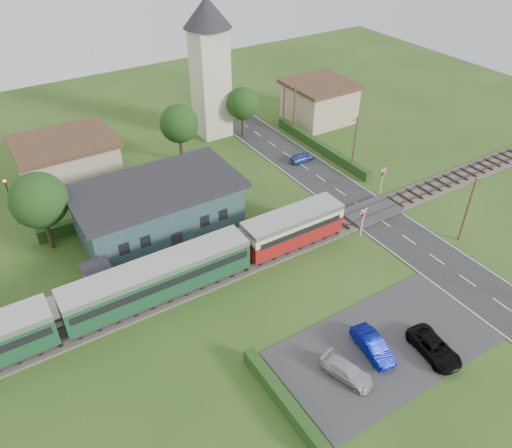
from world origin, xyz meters
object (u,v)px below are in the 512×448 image
crossing_signal_far (383,177)px  pedestrian_far (125,271)px  equipment_hut (99,278)px  house_east (319,101)px  train (122,292)px  car_park_silver (347,371)px  station_building (159,208)px  house_west (68,162)px  car_park_blue (373,345)px  car_on_road (302,157)px  crossing_signal_near (363,218)px  pedestrian_near (259,223)px  church_tower (209,59)px  car_park_dark (434,348)px

crossing_signal_far → pedestrian_far: 29.28m
equipment_hut → house_east: bearing=26.3°
train → car_park_silver: train is taller
station_building → pedestrian_far: size_ratio=10.30×
house_west → car_park_blue: (12.25, -36.92, -2.02)m
car_on_road → car_park_silver: bearing=148.6°
crossing_signal_near → equipment_hut: bearing=167.1°
house_east → pedestrian_near: (-21.94, -18.66, -1.54)m
church_tower → crossing_signal_far: 26.39m
pedestrian_far → church_tower: bearing=-61.0°
crossing_signal_near → crossing_signal_far: size_ratio=1.00×
equipment_hut → car_park_silver: 21.63m
church_tower → crossing_signal_far: bearing=-70.0°
station_building → car_on_road: (20.55, 4.04, -2.10)m
crossing_signal_far → equipment_hut: bearing=178.5°
house_west → station_building: bearing=-70.4°
car_park_dark → train: bearing=144.9°
car_on_road → car_park_blue: car_park_blue is taller
house_east → car_park_blue: house_east is taller
crossing_signal_far → station_building: bearing=164.4°
car_park_blue → car_park_silver: bearing=-158.5°
church_tower → crossing_signal_near: 29.57m
house_west → pedestrian_near: 23.65m
crossing_signal_near → crossing_signal_far: (7.20, 4.80, 0.00)m
car_on_road → house_east: bearing=-47.2°
car_on_road → pedestrian_near: pedestrian_near is taller
car_park_silver → car_on_road: bearing=42.3°
house_east → train: bearing=-149.3°
train → pedestrian_near: train is taller
crossing_signal_far → car_park_dark: (-12.54, -18.89, -1.43)m
equipment_hut → church_tower: bearing=44.7°
house_east → crossing_signal_far: bearing=-108.1°
train → house_east: bearing=30.7°
car_on_road → station_building: bearing=100.4°
train → crossing_signal_far: (30.63, 2.39, -0.04)m
equipment_hut → pedestrian_far: (2.36, 0.35, -0.52)m
car_park_blue → equipment_hut: bearing=139.8°
car_park_blue → car_park_dark: car_park_blue is taller
house_east → crossing_signal_far: 20.64m
equipment_hut → pedestrian_near: bearing=0.5°
station_building → house_east: (30.00, 13.01, 0.10)m
equipment_hut → crossing_signal_far: crossing_signal_far is taller
equipment_hut → car_on_road: (28.55, 9.83, -1.15)m
house_east → car_park_silver: size_ratio=2.22×
train → crossing_signal_far: bearing=4.5°
car_park_silver → pedestrian_far: pedestrian_far is taller
crossing_signal_near → pedestrian_near: crossing_signal_near is taller
train → car_park_blue: size_ratio=10.36×
station_building → train: size_ratio=0.37×
crossing_signal_near → car_on_road: (4.15, 15.44, -1.54)m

